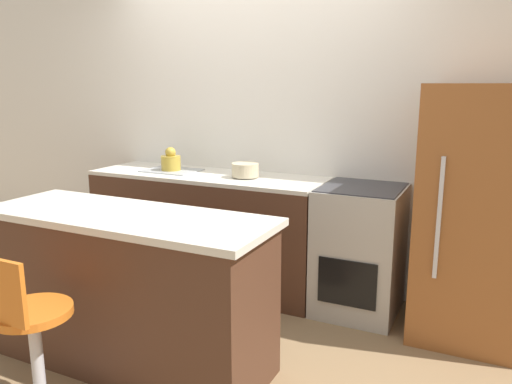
# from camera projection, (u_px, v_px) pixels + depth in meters

# --- Properties ---
(ground_plane) EXTENTS (14.00, 14.00, 0.00)m
(ground_plane) POSITION_uv_depth(u_px,v_px,m) (220.00, 302.00, 3.76)
(ground_plane) COLOR #8E704C
(wall_back) EXTENTS (8.00, 0.06, 2.60)m
(wall_back) POSITION_uv_depth(u_px,v_px,m) (257.00, 123.00, 4.06)
(wall_back) COLOR white
(wall_back) RESTS_ON ground_plane
(back_counter) EXTENTS (1.92, 0.60, 0.91)m
(back_counter) POSITION_uv_depth(u_px,v_px,m) (208.00, 229.00, 4.07)
(back_counter) COLOR #4C2D1E
(back_counter) RESTS_ON ground_plane
(kitchen_island) EXTENTS (1.71, 0.61, 0.91)m
(kitchen_island) POSITION_uv_depth(u_px,v_px,m) (129.00, 289.00, 2.86)
(kitchen_island) COLOR #4C2D1E
(kitchen_island) RESTS_ON ground_plane
(oven_range) EXTENTS (0.57, 0.61, 0.91)m
(oven_range) POSITION_uv_depth(u_px,v_px,m) (359.00, 250.00, 3.54)
(oven_range) COLOR #B7B2A8
(oven_range) RESTS_ON ground_plane
(refrigerator) EXTENTS (0.68, 0.70, 1.61)m
(refrigerator) POSITION_uv_depth(u_px,v_px,m) (476.00, 215.00, 3.12)
(refrigerator) COLOR #995628
(refrigerator) RESTS_ON ground_plane
(stool_chair) EXTENTS (0.37, 0.37, 0.86)m
(stool_chair) POSITION_uv_depth(u_px,v_px,m) (30.00, 339.00, 2.38)
(stool_chair) COLOR #B7B7BC
(stool_chair) RESTS_ON ground_plane
(kettle) EXTENTS (0.16, 0.16, 0.19)m
(kettle) POSITION_uv_depth(u_px,v_px,m) (171.00, 161.00, 4.09)
(kettle) COLOR #B29333
(kettle) RESTS_ON back_counter
(mixing_bowl) EXTENTS (0.21, 0.21, 0.10)m
(mixing_bowl) POSITION_uv_depth(u_px,v_px,m) (245.00, 170.00, 3.81)
(mixing_bowl) COLOR #C1B28E
(mixing_bowl) RESTS_ON back_counter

